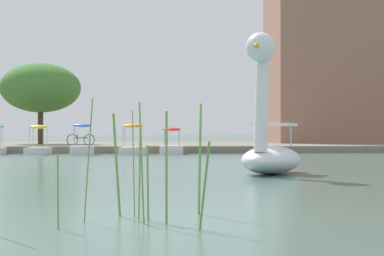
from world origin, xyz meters
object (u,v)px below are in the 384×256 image
object	(u,v)px
pedal_boat_red	(172,147)
pedal_boat_yellow	(38,146)
tree_broadleaf_left	(41,88)
swan_boat	(269,142)
bicycle_parked	(81,140)
pedal_boat_blue	(82,146)
pedal_boat_orange	(133,146)

from	to	relation	value
pedal_boat_red	pedal_boat_yellow	size ratio (longest dim) A/B	1.11
tree_broadleaf_left	swan_boat	bearing A→B (deg)	-69.66
swan_boat	tree_broadleaf_left	xyz separation A→B (m)	(-10.25, 27.65, 3.18)
pedal_boat_yellow	bicycle_parked	xyz separation A→B (m)	(1.82, 4.29, 0.30)
pedal_boat_blue	bicycle_parked	xyz separation A→B (m)	(-0.50, 4.70, 0.28)
pedal_boat_blue	pedal_boat_yellow	xyz separation A→B (m)	(-2.32, 0.41, -0.03)
swan_boat	pedal_boat_orange	xyz separation A→B (m)	(-4.05, 18.03, -0.43)
pedal_boat_red	pedal_boat_blue	distance (m)	4.69
pedal_boat_blue	pedal_boat_yellow	bearing A→B (deg)	169.87
pedal_boat_orange	tree_broadleaf_left	size ratio (longest dim) A/B	0.35
pedal_boat_red	pedal_boat_yellow	distance (m)	6.99
pedal_boat_blue	pedal_boat_yellow	size ratio (longest dim) A/B	1.08
bicycle_parked	swan_boat	bearing A→B (deg)	-72.32
pedal_boat_yellow	bicycle_parked	bearing A→B (deg)	66.99
pedal_boat_orange	swan_boat	bearing A→B (deg)	-77.33
pedal_boat_red	tree_broadleaf_left	distance (m)	13.08
pedal_boat_orange	pedal_boat_yellow	distance (m)	4.93
swan_boat	pedal_boat_blue	bearing A→B (deg)	110.55
pedal_boat_blue	swan_boat	bearing A→B (deg)	-69.45
pedal_boat_orange	pedal_boat_yellow	size ratio (longest dim) A/B	1.07
tree_broadleaf_left	bicycle_parked	bearing A→B (deg)	-59.17
pedal_boat_orange	pedal_boat_blue	xyz separation A→B (m)	(-2.61, -0.25, -0.00)
swan_boat	pedal_boat_red	xyz separation A→B (m)	(-1.99, 18.19, -0.50)
pedal_boat_yellow	tree_broadleaf_left	xyz separation A→B (m)	(-1.27, 9.46, 3.65)
pedal_boat_red	bicycle_parked	bearing A→B (deg)	140.36
pedal_boat_blue	bicycle_parked	bearing A→B (deg)	96.09
swan_boat	tree_broadleaf_left	distance (m)	29.66
pedal_boat_blue	pedal_boat_yellow	distance (m)	2.36
bicycle_parked	pedal_boat_orange	bearing A→B (deg)	-55.03
swan_boat	tree_broadleaf_left	world-z (taller)	tree_broadleaf_left
swan_boat	pedal_boat_blue	distance (m)	18.99
pedal_boat_yellow	bicycle_parked	distance (m)	4.67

